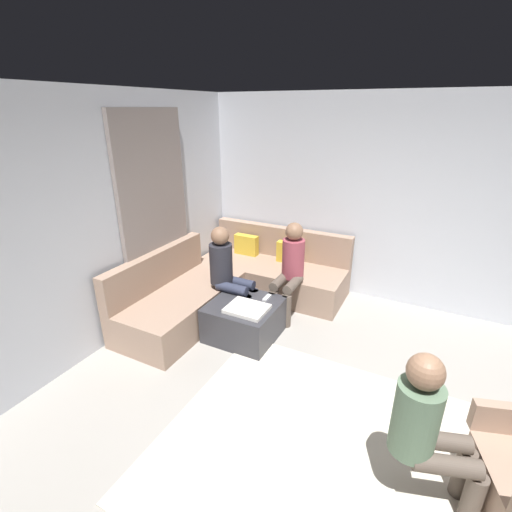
% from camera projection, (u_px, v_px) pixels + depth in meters
% --- Properties ---
extents(ground_plane, '(6.00, 6.00, 0.10)m').
position_uv_depth(ground_plane, '(352.00, 482.00, 2.69)').
color(ground_plane, gray).
extents(wall_back, '(6.00, 0.12, 2.70)m').
position_uv_depth(wall_back, '(420.00, 206.00, 4.59)').
color(wall_back, silver).
rests_on(wall_back, ground_plane).
extents(wall_left, '(0.12, 6.00, 2.70)m').
position_uv_depth(wall_left, '(51.00, 241.00, 3.41)').
color(wall_left, silver).
rests_on(wall_left, ground_plane).
extents(curtain_panel, '(0.06, 1.10, 2.50)m').
position_uv_depth(curtain_panel, '(155.00, 218.00, 4.48)').
color(curtain_panel, gray).
rests_on(curtain_panel, ground_plane).
extents(area_rug, '(2.60, 2.20, 0.01)m').
position_uv_depth(area_rug, '(330.00, 455.00, 2.84)').
color(area_rug, beige).
rests_on(area_rug, ground_plane).
extents(sectional_couch, '(2.10, 2.55, 0.87)m').
position_uv_depth(sectional_couch, '(235.00, 283.00, 5.00)').
color(sectional_couch, '#9E7F6B').
rests_on(sectional_couch, ground_plane).
extents(ottoman, '(0.76, 0.76, 0.42)m').
position_uv_depth(ottoman, '(245.00, 319.00, 4.28)').
color(ottoman, '#333338').
rests_on(ottoman, ground_plane).
extents(folded_blanket, '(0.44, 0.36, 0.04)m').
position_uv_depth(folded_blanket, '(247.00, 309.00, 4.05)').
color(folded_blanket, white).
rests_on(folded_blanket, ottoman).
extents(coffee_mug, '(0.08, 0.08, 0.10)m').
position_uv_depth(coffee_mug, '(236.00, 289.00, 4.42)').
color(coffee_mug, '#334C72').
rests_on(coffee_mug, ottoman).
extents(game_remote, '(0.05, 0.15, 0.02)m').
position_uv_depth(game_remote, '(267.00, 298.00, 4.30)').
color(game_remote, white).
rests_on(game_remote, ottoman).
extents(person_on_couch_back, '(0.30, 0.60, 1.20)m').
position_uv_depth(person_on_couch_back, '(290.00, 267.00, 4.57)').
color(person_on_couch_back, brown).
rests_on(person_on_couch_back, ground_plane).
extents(person_on_couch_side, '(0.60, 0.30, 1.20)m').
position_uv_depth(person_on_couch_side, '(228.00, 271.00, 4.46)').
color(person_on_couch_side, '#2D3347').
rests_on(person_on_couch_side, ground_plane).
extents(person_on_armchair, '(0.61, 0.41, 1.18)m').
position_uv_depth(person_on_armchair, '(430.00, 429.00, 2.29)').
color(person_on_armchair, brown).
rests_on(person_on_armchair, ground_plane).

